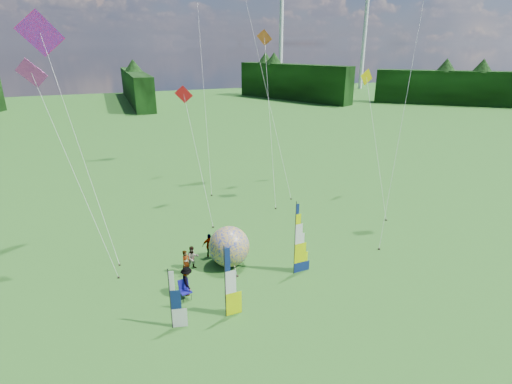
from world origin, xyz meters
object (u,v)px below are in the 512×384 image
object	(u,v)px
feather_banner_main	(295,240)
spectator_b	(193,258)
side_banner_far	(170,300)
spectator_a	(186,262)
bol_inflatable	(229,246)
spectator_c	(187,281)
kite_whale	(265,78)
side_banner_left	(225,283)
camp_chair	(185,290)
spectator_d	(210,246)

from	to	relation	value
feather_banner_main	spectator_b	distance (m)	6.57
side_banner_far	spectator_a	distance (m)	5.16
bol_inflatable	spectator_c	xyz separation A→B (m)	(-3.23, -2.29, -0.44)
spectator_b	kite_whale	bearing A→B (deg)	45.40
side_banner_left	camp_chair	size ratio (longest dim) A/B	3.58
feather_banner_main	spectator_c	bearing A→B (deg)	175.15
spectator_c	feather_banner_main	bearing A→B (deg)	-91.98
spectator_d	kite_whale	xyz separation A→B (m)	(9.20, 12.82, 9.57)
camp_chair	kite_whale	distance (m)	22.81
bol_inflatable	spectator_c	size ratio (longest dim) A/B	1.50
spectator_b	side_banner_left	bearing A→B (deg)	-91.35
spectator_a	spectator_c	distance (m)	2.27
bol_inflatable	spectator_b	distance (m)	2.40
spectator_c	camp_chair	size ratio (longest dim) A/B	1.55
spectator_b	camp_chair	distance (m)	3.22
side_banner_far	camp_chair	distance (m)	2.67
side_banner_far	spectator_a	world-z (taller)	side_banner_far
bol_inflatable	spectator_b	world-z (taller)	bol_inflatable
spectator_d	camp_chair	world-z (taller)	spectator_d
side_banner_left	spectator_b	distance (m)	5.47
bol_inflatable	kite_whale	distance (m)	18.83
bol_inflatable	spectator_d	bearing A→B (deg)	122.53
side_banner_far	spectator_a	size ratio (longest dim) A/B	2.08
bol_inflatable	side_banner_left	bearing A→B (deg)	-109.57
side_banner_left	kite_whale	xyz separation A→B (m)	(10.05, 19.21, 8.39)
kite_whale	side_banner_far	bearing A→B (deg)	-138.74
spectator_b	kite_whale	xyz separation A→B (m)	(10.60, 13.91, 9.62)
spectator_c	side_banner_far	bearing A→B (deg)	152.37
spectator_b	spectator_d	world-z (taller)	spectator_d
spectator_b	side_banner_far	bearing A→B (deg)	-120.59
feather_banner_main	side_banner_far	size ratio (longest dim) A/B	1.42
side_banner_left	spectator_b	size ratio (longest dim) A/B	2.57
feather_banner_main	bol_inflatable	size ratio (longest dim) A/B	1.79
camp_chair	spectator_c	bearing A→B (deg)	54.24
side_banner_far	camp_chair	world-z (taller)	side_banner_far
side_banner_left	camp_chair	bearing A→B (deg)	124.64
feather_banner_main	kite_whale	world-z (taller)	kite_whale
spectator_a	camp_chair	xyz separation A→B (m)	(-0.59, -2.63, -0.23)
kite_whale	spectator_c	bearing A→B (deg)	-139.69
spectator_b	spectator_c	size ratio (longest dim) A/B	0.90
feather_banner_main	spectator_b	world-z (taller)	feather_banner_main
side_banner_left	camp_chair	xyz separation A→B (m)	(-1.65, 2.28, -1.45)
spectator_a	spectator_c	world-z (taller)	spectator_c
bol_inflatable	camp_chair	distance (m)	4.41
spectator_d	side_banner_far	bearing A→B (deg)	75.42
spectator_b	camp_chair	bearing A→B (deg)	-117.37
spectator_c	camp_chair	bearing A→B (deg)	154.03
side_banner_left	kite_whale	bearing A→B (deg)	61.11
feather_banner_main	bol_inflatable	xyz separation A→B (m)	(-3.41, 2.47, -1.03)
bol_inflatable	spectator_a	xyz separation A→B (m)	(-2.83, -0.05, -0.52)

